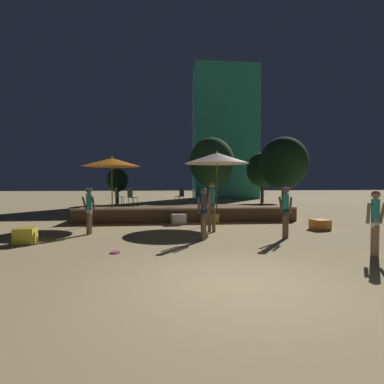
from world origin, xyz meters
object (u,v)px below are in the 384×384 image
Objects in this scene: patio_umbrella_1 at (112,162)px; background_tree_0 at (117,180)px; patio_umbrella_0 at (217,158)px; bistro_chair_1 at (118,195)px; cube_seat_0 at (25,236)px; person_1 at (212,204)px; background_tree_2 at (284,163)px; cube_seat_3 at (320,224)px; bistro_chair_0 at (131,195)px; person_4 at (89,208)px; person_3 at (286,210)px; frisbee_disc at (115,252)px; background_tree_3 at (262,170)px; background_tree_1 at (212,162)px; cube_seat_1 at (178,219)px; person_2 at (375,221)px; cube_seat_2 at (213,218)px; person_0 at (204,212)px; bistro_chair_2 at (180,195)px.

background_tree_0 is (-1.51, 12.09, -0.75)m from patio_umbrella_1.
bistro_chair_1 is at bearing 159.70° from patio_umbrella_0.
background_tree_0 reaches higher than cube_seat_0.
patio_umbrella_0 reaches higher than person_1.
cube_seat_3 is at bearing -105.40° from background_tree_2.
patio_umbrella_0 reaches higher than patio_umbrella_1.
bistro_chair_0 is at bearing -78.63° from background_tree_0.
person_4 is (1.54, 1.47, 0.69)m from cube_seat_0.
person_1 is at bearing -77.96° from person_3.
bistro_chair_1 is 0.30× the size of background_tree_0.
patio_umbrella_0 is at bearing 55.69° from frisbee_disc.
background_tree_1 is at bearing -144.89° from background_tree_3.
cube_seat_3 is 11.46m from background_tree_1.
patio_umbrella_1 is at bearing 66.17° from cube_seat_0.
bistro_chair_1 is at bearing 4.68° from person_4.
person_4 is (-3.31, -2.34, 0.70)m from cube_seat_1.
background_tree_1 is (-1.59, 14.96, 2.45)m from person_2.
bistro_chair_0 is 6.52m from frisbee_disc.
person_0 is at bearing -104.13° from cube_seat_2.
background_tree_0 is at bearing 169.91° from bistro_chair_2.
bistro_chair_0 is 9.34m from background_tree_1.
bistro_chair_1 is at bearing 57.40° from person_2.
patio_umbrella_0 is 3.64× the size of bistro_chair_2.
background_tree_2 is (11.20, 6.23, 2.02)m from bistro_chair_1.
background_tree_1 is at bearing -19.73° from person_4.
cube_seat_1 is at bearing 69.78° from frisbee_disc.
bistro_chair_1 is at bearing 97.57° from frisbee_disc.
person_0 is 1.01× the size of person_4.
background_tree_3 reaches higher than bistro_chair_2.
background_tree_2 is at bearing -5.43° from background_tree_1.
bistro_chair_1 is (0.40, 4.21, 0.30)m from person_4.
person_1 is 0.61× the size of background_tree_0.
patio_umbrella_0 is 4.74m from patio_umbrella_1.
background_tree_3 is (10.24, 11.11, 1.70)m from bistro_chair_0.
background_tree_2 is at bearing 44.34° from cube_seat_1.
frisbee_disc is at bearing -156.80° from cube_seat_3.
person_4 is at bearing -128.09° from background_tree_3.
bistro_chair_2 is at bearing 73.25° from frisbee_disc.
person_1 is (-4.35, -0.12, 0.85)m from cube_seat_3.
person_0 is at bearing -30.19° from bistro_chair_2.
background_tree_2 is at bearing 174.17° from person_0.
cube_seat_0 is 7.60m from cube_seat_2.
cube_seat_2 is at bearing -99.26° from background_tree_1.
background_tree_0 reaches higher than person_4.
bistro_chair_0 is (-2.16, 1.09, 1.01)m from cube_seat_1.
background_tree_0 is (-4.47, 12.57, 1.79)m from cube_seat_1.
person_4 is 12.85m from background_tree_1.
bistro_chair_2 is at bearing 128.31° from cube_seat_2.
background_tree_3 reaches higher than cube_seat_3.
background_tree_0 is at bearing 109.56° from cube_seat_1.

